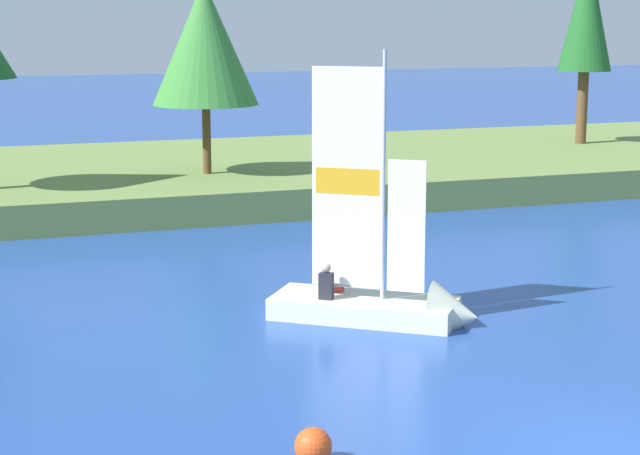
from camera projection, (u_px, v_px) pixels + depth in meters
name	position (u px, v px, depth m)	size (l,w,h in m)	color
ground_plane	(610.00, 455.00, 15.40)	(200.00, 200.00, 0.00)	#234793
shore_bank	(200.00, 175.00, 38.65)	(80.00, 14.10, 0.98)	olive
shoreline_tree_midleft	(205.00, 43.00, 34.93)	(3.46, 3.46, 6.27)	brown
shoreline_tree_centre	(587.00, 13.00, 43.03)	(2.13, 2.13, 7.73)	brown
sailboat	(397.00, 302.00, 22.02)	(4.26, 3.72, 5.97)	silver
channel_buoy	(313.00, 446.00, 15.05)	(0.53, 0.53, 0.53)	#E54C19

